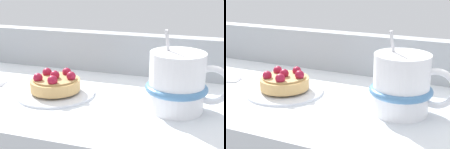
{
  "view_description": "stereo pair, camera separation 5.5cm",
  "coord_description": "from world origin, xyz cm",
  "views": [
    {
      "loc": [
        20.23,
        -51.45,
        21.12
      ],
      "look_at": [
        3.51,
        -1.58,
        4.75
      ],
      "focal_mm": 54.21,
      "sensor_mm": 36.0,
      "label": 1
    },
    {
      "loc": [
        25.35,
        -49.43,
        21.12
      ],
      "look_at": [
        3.51,
        -1.58,
        4.75
      ],
      "focal_mm": 54.21,
      "sensor_mm": 36.0,
      "label": 2
    }
  ],
  "objects": [
    {
      "name": "ground_plane",
      "position": [
        0.0,
        0.0,
        -1.72
      ],
      "size": [
        89.56,
        34.09,
        3.45
      ],
      "primitive_type": "cube",
      "color": "silver"
    },
    {
      "name": "window_rail_back",
      "position": [
        0.0,
        15.32,
        4.19
      ],
      "size": [
        87.77,
        3.45,
        8.38
      ],
      "primitive_type": "cube",
      "color": "#9EA3A8",
      "rests_on": "ground_plane"
    },
    {
      "name": "dessert_plate",
      "position": [
        -7.0,
        -1.49,
        0.4
      ],
      "size": [
        13.74,
        13.74,
        0.85
      ],
      "color": "silver",
      "rests_on": "ground_plane"
    },
    {
      "name": "raspberry_tart",
      "position": [
        -6.99,
        -1.51,
        2.14
      ],
      "size": [
        8.66,
        8.66,
        3.53
      ],
      "color": "tan",
      "rests_on": "dessert_plate"
    },
    {
      "name": "coffee_mug",
      "position": [
        14.25,
        -1.67,
        4.52
      ],
      "size": [
        13.06,
        9.65,
        12.65
      ],
      "color": "white",
      "rests_on": "ground_plane"
    }
  ]
}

